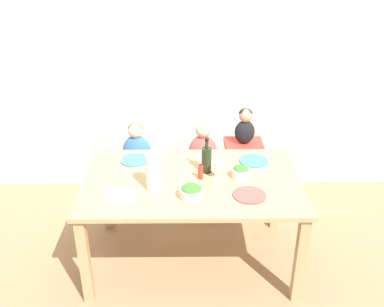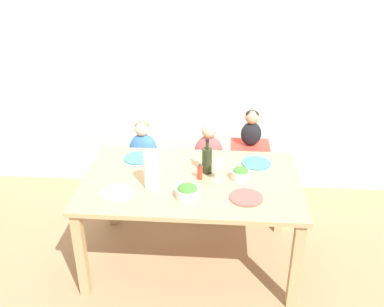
% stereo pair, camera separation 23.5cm
% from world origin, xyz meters
% --- Properties ---
extents(ground_plane, '(14.00, 14.00, 0.00)m').
position_xyz_m(ground_plane, '(0.00, 0.00, 0.00)').
color(ground_plane, '#9E7A56').
extents(wall_back, '(10.00, 0.06, 2.70)m').
position_xyz_m(wall_back, '(0.00, 1.25, 1.35)').
color(wall_back, beige).
rests_on(wall_back, ground_plane).
extents(dining_table, '(1.63, 1.01, 0.76)m').
position_xyz_m(dining_table, '(0.00, 0.00, 0.67)').
color(dining_table, tan).
rests_on(dining_table, ground_plane).
extents(chair_far_left, '(0.41, 0.37, 0.46)m').
position_xyz_m(chair_far_left, '(-0.50, 0.74, 0.39)').
color(chair_far_left, silver).
rests_on(chair_far_left, ground_plane).
extents(chair_far_center, '(0.41, 0.37, 0.46)m').
position_xyz_m(chair_far_center, '(0.10, 0.74, 0.39)').
color(chair_far_center, silver).
rests_on(chair_far_center, ground_plane).
extents(chair_right_highchair, '(0.35, 0.32, 0.71)m').
position_xyz_m(chair_right_highchair, '(0.48, 0.74, 0.55)').
color(chair_right_highchair, silver).
rests_on(chair_right_highchair, ground_plane).
extents(person_child_left, '(0.26, 0.16, 0.44)m').
position_xyz_m(person_child_left, '(-0.50, 0.74, 0.68)').
color(person_child_left, '#3366B2').
rests_on(person_child_left, chair_far_left).
extents(person_child_center, '(0.26, 0.16, 0.44)m').
position_xyz_m(person_child_center, '(0.10, 0.74, 0.68)').
color(person_child_center, '#C64C4C').
rests_on(person_child_center, chair_far_center).
extents(person_baby_right, '(0.18, 0.13, 0.33)m').
position_xyz_m(person_baby_right, '(0.48, 0.74, 0.89)').
color(person_baby_right, black).
rests_on(person_baby_right, chair_right_highchair).
extents(wine_bottle, '(0.08, 0.08, 0.29)m').
position_xyz_m(wine_bottle, '(0.11, 0.12, 0.87)').
color(wine_bottle, '#232D19').
rests_on(wine_bottle, dining_table).
extents(paper_towel_roll, '(0.11, 0.11, 0.28)m').
position_xyz_m(paper_towel_roll, '(-0.28, -0.14, 0.90)').
color(paper_towel_roll, white).
rests_on(paper_towel_roll, dining_table).
extents(wine_glass_near, '(0.07, 0.07, 0.18)m').
position_xyz_m(wine_glass_near, '(0.20, -0.00, 0.89)').
color(wine_glass_near, white).
rests_on(wine_glass_near, dining_table).
extents(salad_bowl_large, '(0.17, 0.17, 0.10)m').
position_xyz_m(salad_bowl_large, '(-0.01, -0.25, 0.81)').
color(salad_bowl_large, silver).
rests_on(salad_bowl_large, dining_table).
extents(salad_bowl_small, '(0.14, 0.14, 0.10)m').
position_xyz_m(salad_bowl_small, '(0.37, 0.03, 0.81)').
color(salad_bowl_small, silver).
rests_on(salad_bowl_small, dining_table).
extents(dinner_plate_front_left, '(0.24, 0.24, 0.01)m').
position_xyz_m(dinner_plate_front_left, '(-0.51, -0.24, 0.77)').
color(dinner_plate_front_left, silver).
rests_on(dinner_plate_front_left, dining_table).
extents(dinner_plate_back_left, '(0.24, 0.24, 0.01)m').
position_xyz_m(dinner_plate_back_left, '(-0.46, 0.31, 0.77)').
color(dinner_plate_back_left, teal).
rests_on(dinner_plate_back_left, dining_table).
extents(dinner_plate_back_right, '(0.24, 0.24, 0.01)m').
position_xyz_m(dinner_plate_back_right, '(0.50, 0.29, 0.77)').
color(dinner_plate_back_right, teal).
rests_on(dinner_plate_back_right, dining_table).
extents(dinner_plate_front_right, '(0.24, 0.24, 0.01)m').
position_xyz_m(dinner_plate_front_right, '(0.40, -0.23, 0.77)').
color(dinner_plate_front_right, '#D14C47').
rests_on(dinner_plate_front_right, dining_table).
extents(condiment_bottle_hot_sauce, '(0.04, 0.04, 0.13)m').
position_xyz_m(condiment_bottle_hot_sauce, '(0.06, 0.01, 0.82)').
color(condiment_bottle_hot_sauce, red).
rests_on(condiment_bottle_hot_sauce, dining_table).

